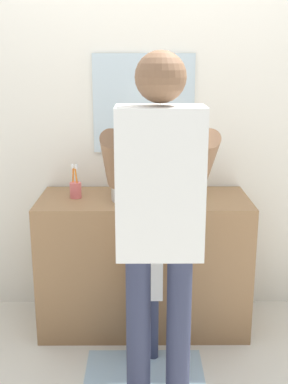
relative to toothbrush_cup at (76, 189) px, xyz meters
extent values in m
plane|color=silver|center=(0.41, -0.30, -0.90)|extent=(14.00, 14.00, 0.00)
cube|color=silver|center=(0.41, 0.32, 0.45)|extent=(4.40, 0.08, 2.70)
cube|color=silver|center=(0.41, 0.26, 0.49)|extent=(0.64, 0.02, 0.62)
cube|color=olive|center=(0.41, 0.00, -0.48)|extent=(1.28, 0.54, 0.84)
cylinder|color=silver|center=(0.41, -0.02, 0.00)|extent=(0.39, 0.39, 0.11)
cylinder|color=#B1B1AD|center=(0.41, -0.02, 0.01)|extent=(0.32, 0.32, 0.09)
cylinder|color=#B7BABF|center=(0.41, 0.22, 0.04)|extent=(0.03, 0.03, 0.18)
cylinder|color=#B7BABF|center=(0.41, 0.16, 0.12)|extent=(0.02, 0.12, 0.02)
cylinder|color=#B7BABF|center=(0.34, 0.22, -0.03)|extent=(0.04, 0.04, 0.05)
cylinder|color=#B7BABF|center=(0.48, 0.22, -0.03)|extent=(0.04, 0.04, 0.05)
cylinder|color=#D86666|center=(0.00, 0.00, -0.01)|extent=(0.07, 0.07, 0.09)
cylinder|color=orange|center=(-0.01, 0.01, 0.05)|extent=(0.02, 0.03, 0.17)
cube|color=white|center=(-0.01, 0.01, 0.14)|extent=(0.01, 0.02, 0.02)
cylinder|color=orange|center=(0.01, -0.01, 0.05)|extent=(0.03, 0.03, 0.17)
cube|color=white|center=(0.01, -0.01, 0.14)|extent=(0.01, 0.02, 0.02)
cylinder|color=gold|center=(0.75, 0.01, 0.01)|extent=(0.06, 0.06, 0.13)
cylinder|color=#2D2D2D|center=(0.75, 0.01, 0.09)|extent=(0.02, 0.02, 0.03)
cube|color=#99B7CC|center=(0.41, -0.55, -0.89)|extent=(0.64, 0.40, 0.02)
cylinder|color=#2D334C|center=(0.36, -0.41, -0.70)|extent=(0.06, 0.06, 0.40)
cylinder|color=#2D334C|center=(0.46, -0.41, -0.70)|extent=(0.06, 0.06, 0.40)
cube|color=white|center=(0.41, -0.41, -0.33)|extent=(0.20, 0.11, 0.35)
sphere|color=beige|center=(0.41, -0.41, -0.09)|extent=(0.11, 0.11, 0.11)
cylinder|color=beige|center=(0.30, -0.32, -0.30)|extent=(0.05, 0.24, 0.19)
cylinder|color=beige|center=(0.52, -0.32, -0.30)|extent=(0.05, 0.24, 0.19)
cylinder|color=#2D334C|center=(0.38, -0.74, -0.51)|extent=(0.12, 0.12, 0.78)
cylinder|color=#2D334C|center=(0.58, -0.74, -0.51)|extent=(0.12, 0.12, 0.78)
cube|color=white|center=(0.48, -0.74, 0.22)|extent=(0.39, 0.22, 0.68)
sphere|color=brown|center=(0.48, -0.74, 0.69)|extent=(0.22, 0.22, 0.22)
cylinder|color=brown|center=(0.27, -0.56, 0.28)|extent=(0.10, 0.47, 0.37)
cylinder|color=brown|center=(0.70, -0.56, 0.28)|extent=(0.10, 0.47, 0.37)
cylinder|color=orange|center=(0.70, -0.38, 0.11)|extent=(0.01, 0.14, 0.03)
cube|color=white|center=(0.70, -0.31, 0.12)|extent=(0.01, 0.02, 0.02)
camera|label=1|loc=(0.40, -2.84, 0.76)|focal=45.39mm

